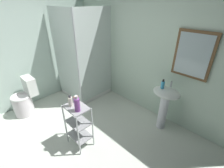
% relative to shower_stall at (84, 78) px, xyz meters
% --- Properties ---
extents(ground_plane, '(4.20, 4.20, 0.02)m').
position_rel_shower_stall_xyz_m(ground_plane, '(1.19, -1.22, -0.47)').
color(ground_plane, silver).
extents(wall_back, '(4.20, 0.14, 2.50)m').
position_rel_shower_stall_xyz_m(wall_back, '(1.21, 0.63, 0.79)').
color(wall_back, silver).
rests_on(wall_back, ground_plane).
extents(wall_left, '(0.10, 4.20, 2.50)m').
position_rel_shower_stall_xyz_m(wall_left, '(-0.66, -1.22, 0.79)').
color(wall_left, silver).
rests_on(wall_left, ground_plane).
extents(shower_stall, '(0.92, 0.92, 2.00)m').
position_rel_shower_stall_xyz_m(shower_stall, '(0.00, 0.00, 0.00)').
color(shower_stall, white).
rests_on(shower_stall, ground_plane).
extents(pedestal_sink, '(0.46, 0.37, 0.81)m').
position_rel_shower_stall_xyz_m(pedestal_sink, '(1.92, 0.30, 0.12)').
color(pedestal_sink, white).
rests_on(pedestal_sink, ground_plane).
extents(sink_faucet, '(0.03, 0.03, 0.10)m').
position_rel_shower_stall_xyz_m(sink_faucet, '(1.92, 0.42, 0.40)').
color(sink_faucet, silver).
rests_on(sink_faucet, pedestal_sink).
extents(toilet, '(0.37, 0.49, 0.76)m').
position_rel_shower_stall_xyz_m(toilet, '(-0.29, -1.29, -0.15)').
color(toilet, white).
rests_on(toilet, ground_plane).
extents(storage_cart, '(0.38, 0.28, 0.74)m').
position_rel_shower_stall_xyz_m(storage_cart, '(1.18, -0.98, -0.03)').
color(storage_cart, silver).
rests_on(storage_cart, ground_plane).
extents(hand_soap_bottle, '(0.06, 0.06, 0.16)m').
position_rel_shower_stall_xyz_m(hand_soap_bottle, '(1.84, 0.27, 0.42)').
color(hand_soap_bottle, '#389ED1').
rests_on(hand_soap_bottle, pedestal_sink).
extents(lotion_bottle_white, '(0.06, 0.06, 0.18)m').
position_rel_shower_stall_xyz_m(lotion_bottle_white, '(1.11, -1.02, 0.36)').
color(lotion_bottle_white, white).
rests_on(lotion_bottle_white, storage_cart).
extents(conditioner_bottle_purple, '(0.08, 0.08, 0.25)m').
position_rel_shower_stall_xyz_m(conditioner_bottle_purple, '(1.27, -1.01, 0.38)').
color(conditioner_bottle_purple, purple).
rests_on(conditioner_bottle_purple, storage_cart).
extents(rinse_cup, '(0.07, 0.07, 0.09)m').
position_rel_shower_stall_xyz_m(rinse_cup, '(1.06, -0.90, 0.32)').
color(rinse_cup, '#B24742').
rests_on(rinse_cup, storage_cart).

